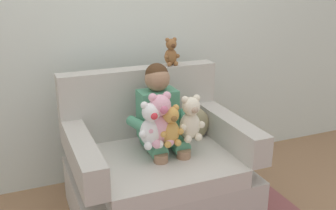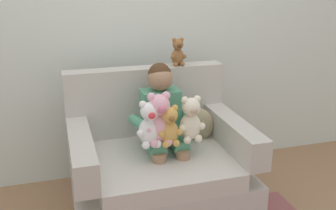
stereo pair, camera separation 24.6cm
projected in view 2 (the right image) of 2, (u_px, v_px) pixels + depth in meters
The scene contains 9 objects.
back_wall at pixel (134, 15), 3.00m from camera, with size 6.00×0.10×2.60m, color silver.
armchair at pixel (158, 170), 2.70m from camera, with size 1.16×0.90×0.96m.
seated_child at pixel (163, 119), 2.62m from camera, with size 0.45×0.39×0.82m.
plush_pink at pixel (159, 120), 2.44m from camera, with size 0.20×0.17×0.34m.
plush_white at pixel (150, 125), 2.42m from camera, with size 0.18×0.15×0.30m.
plush_cream at pixel (191, 120), 2.50m from camera, with size 0.18×0.15×0.30m.
plush_honey at pixel (170, 127), 2.44m from camera, with size 0.16×0.13×0.26m.
plush_brown_on_backrest at pixel (178, 53), 2.82m from camera, with size 0.12×0.10×0.20m.
throw_pillow at pixel (196, 125), 2.82m from camera, with size 0.26×0.12×0.26m, color #998C66.
Camera 2 is at (-0.61, -2.29, 1.62)m, focal length 41.65 mm.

